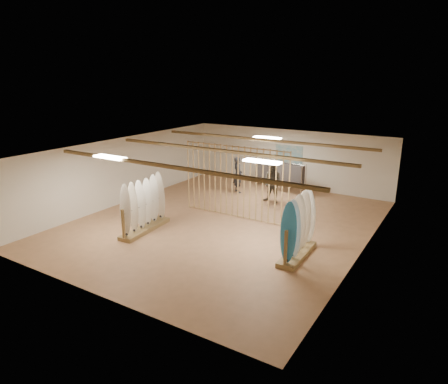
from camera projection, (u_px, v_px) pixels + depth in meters
The scene contains 16 objects.
floor at pixel (224, 223), 14.89m from camera, with size 12.00×12.00×0.00m, color #B07D55.
ceiling at pixel (224, 149), 14.10m from camera, with size 12.00×12.00×0.00m, color gray.
wall_back at pixel (289, 159), 19.39m from camera, with size 12.00×12.00×0.00m, color silver.
wall_front at pixel (93, 244), 9.60m from camera, with size 12.00×12.00×0.00m, color silver.
wall_left at pixel (124, 170), 17.02m from camera, with size 12.00×12.00×0.00m, color silver.
wall_right at pixel (365, 210), 11.97m from camera, with size 12.00×12.00×0.00m, color silver.
ceiling_slats at pixel (224, 151), 14.12m from camera, with size 9.50×6.12×0.10m, color olive.
light_panels at pixel (224, 150), 14.12m from camera, with size 1.20×0.35×0.06m, color white.
bamboo_partition at pixel (235, 182), 15.15m from camera, with size 4.45×0.05×2.78m.
poster at pixel (289, 155), 19.32m from camera, with size 1.40×0.03×0.90m, color teal.
rack_left at pixel (144, 213), 13.98m from camera, with size 0.74×2.38×1.89m.
rack_right at pixel (298, 236), 11.94m from camera, with size 0.61×2.10×1.98m.
clothing_rack_a at pixel (269, 170), 19.44m from camera, with size 1.19×0.65×1.32m.
clothing_rack_b at pixel (290, 174), 18.23m from camera, with size 1.38×0.56×1.49m.
shopper_a at pixel (238, 172), 18.53m from camera, with size 0.70×0.48×1.92m, color #23252B.
shopper_b at pixel (273, 180), 17.00m from camera, with size 0.97×0.76×2.02m, color #3D382F.
Camera 1 is at (7.34, -11.87, 5.30)m, focal length 32.00 mm.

